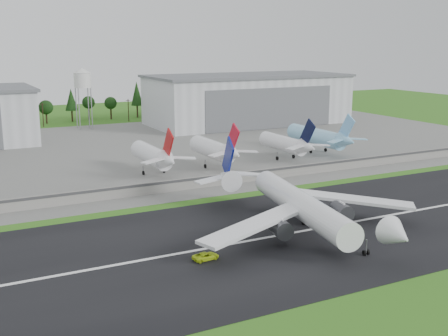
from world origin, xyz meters
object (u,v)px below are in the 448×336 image
main_airliner (302,211)px  ground_vehicle (206,256)px  parked_jet_red_b (216,150)px  parked_jet_navy (288,144)px  parked_jet_red_a (155,156)px  parked_jet_skyblue (321,137)px

main_airliner → ground_vehicle: bearing=21.7°
parked_jet_red_b → parked_jet_navy: parked_jet_red_b is taller
parked_jet_red_a → parked_jet_navy: size_ratio=1.00×
ground_vehicle → parked_jet_red_a: bearing=-18.2°
ground_vehicle → parked_jet_red_a: (16.37, 71.98, 5.38)m
parked_jet_red_a → main_airliner: bearing=-81.8°
ground_vehicle → parked_jet_skyblue: (84.79, 77.00, 5.49)m
parked_jet_red_a → parked_jet_skyblue: (68.41, 5.02, 0.11)m
main_airliner → parked_jet_red_a: size_ratio=1.89×
parked_jet_red_a → parked_jet_skyblue: parked_jet_skyblue is taller
parked_jet_red_a → parked_jet_red_b: parked_jet_red_b is taller
main_airliner → ground_vehicle: main_airliner is taller
ground_vehicle → parked_jet_skyblue: bearing=-53.2°
parked_jet_red_b → parked_jet_skyblue: parked_jet_skyblue is taller
parked_jet_red_a → parked_jet_navy: 50.16m
parked_jet_red_a → parked_jet_skyblue: size_ratio=0.84×
main_airliner → ground_vehicle: (-25.97, -4.98, -4.05)m
main_airliner → parked_jet_navy: bearing=-110.4°
parked_jet_navy → parked_jet_skyblue: 18.94m
parked_jet_red_b → parked_jet_skyblue: (46.71, 5.01, 0.04)m
parked_jet_navy → parked_jet_red_a: bearing=180.0°
ground_vehicle → parked_jet_red_a: 74.01m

